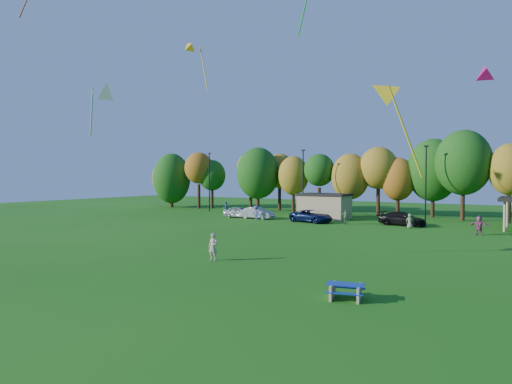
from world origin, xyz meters
The scene contains 19 objects.
ground centered at (0.00, 0.00, 0.00)m, with size 160.00×160.00×0.00m, color #19600F.
tree_line centered at (-1.03, 45.51, 5.91)m, with size 93.57×10.55×11.15m.
lamp_posts centered at (2.00, 40.00, 4.90)m, with size 64.50×0.25×9.09m.
utility_building centered at (-10.00, 38.00, 1.64)m, with size 6.30×4.30×3.25m.
picnic_table centered at (5.92, 2.91, 0.41)m, with size 1.90×1.70×0.71m.
kite_flyer centered at (-4.71, 7.29, 0.89)m, with size 0.65×0.43×1.79m, color #CAA797.
car_a centered at (-20.24, 33.64, 0.72)m, with size 1.70×4.23×1.44m, color #BDBDBD.
car_b centered at (-17.36, 33.55, 0.74)m, with size 1.57×4.50×1.48m, color #9C9CA1.
car_c centered at (-9.57, 33.04, 0.73)m, with size 2.43×5.28×1.47m, color #0B1642.
car_d centered at (0.49, 35.13, 0.76)m, with size 2.12×5.20×1.51m, color black.
far_person_0 centered at (-5.23, 32.97, 0.89)m, with size 1.04×0.43×1.77m, color #608E57.
far_person_2 centered at (1.85, 32.82, 0.77)m, with size 0.76×0.49×1.55m, color gray.
far_person_3 centered at (8.63, 30.56, 0.90)m, with size 1.66×0.53×1.79m, color #9C4173.
far_person_4 centered at (-24.08, 36.00, 0.92)m, with size 0.90×0.70×1.85m, color #4C76A9.
far_person_5 centered at (-16.65, 32.02, 0.88)m, with size 1.14×0.65×1.76m, color #47559D.
kite_4 centered at (10.81, 8.91, 10.66)m, with size 1.20×1.46×1.28m.
kite_9 centered at (5.97, 8.19, 9.97)m, with size 3.37×2.07×5.57m.
kite_12 centered at (-16.33, 18.96, 18.24)m, with size 3.12×1.98×5.39m.
kite_14 centered at (-9.61, 2.90, 10.73)m, with size 2.25×1.74×3.53m.
Camera 1 is at (13.03, -16.28, 5.48)m, focal length 32.00 mm.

